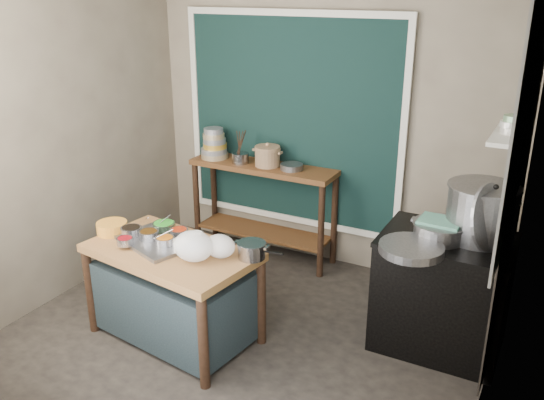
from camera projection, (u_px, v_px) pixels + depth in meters
The scene contains 30 objects.
floor at pixel (247, 333), 4.53m from camera, with size 3.50×3.00×0.02m, color #2F2A24.
back_wall at pixel (327, 119), 5.28m from camera, with size 3.50×0.02×2.80m, color gray.
left_wall at pixel (62, 133), 4.80m from camera, with size 0.02×3.00×2.80m, color gray.
right_wall at pixel (511, 204), 3.26m from camera, with size 0.02×3.00×2.80m, color gray.
curtain_panel at pixel (291, 122), 5.42m from camera, with size 2.10×0.02×1.90m, color black.
curtain_frame at pixel (291, 122), 5.41m from camera, with size 2.22×0.03×2.02m, color beige, non-canonical shape.
tile_panel at pixel (528, 108), 3.57m from camera, with size 0.02×1.70×1.70m, color #B2B2AA.
soot_patch at pixel (505, 267), 4.06m from camera, with size 0.01×1.30×1.30m, color black.
wall_shelf at pixel (510, 134), 3.95m from camera, with size 0.22×0.70×0.03m, color beige.
prep_table at pixel (174, 294), 4.35m from camera, with size 1.25×0.72×0.75m, color brown.
back_counter at pixel (263, 211), 5.66m from camera, with size 1.45×0.40×0.95m, color #583519.
stove_block at pixel (442, 294), 4.24m from camera, with size 0.90×0.68×0.85m, color black.
stove_top at pixel (448, 240), 4.09m from camera, with size 0.92×0.69×0.03m, color black.
condiment_tray at pixel (158, 241), 4.32m from camera, with size 0.60×0.43×0.03m, color gray.
condiment_bowls at pixel (159, 234), 4.32m from camera, with size 0.63×0.48×0.07m.
yellow_basin at pixel (112, 228), 4.46m from camera, with size 0.24×0.24×0.09m, color #B6772C.
saucepan at pixel (251, 250), 4.06m from camera, with size 0.21×0.21×0.12m, color gray, non-canonical shape.
plastic_bag_a at pixel (193, 246), 4.01m from camera, with size 0.29×0.25×0.22m, color white.
plastic_bag_b at pixel (220, 246), 4.06m from camera, with size 0.22×0.19×0.17m, color white.
bowl_stack at pixel (214, 145), 5.66m from camera, with size 0.27×0.27×0.30m.
utensil_cup at pixel (240, 158), 5.52m from camera, with size 0.16×0.16×0.10m, color gray.
ceramic_crock at pixel (267, 157), 5.42m from camera, with size 0.25×0.25×0.17m, color #816246, non-canonical shape.
wide_bowl at pixel (292, 167), 5.34m from camera, with size 0.21×0.21×0.05m, color gray.
stock_pot at pixel (481, 212), 4.01m from camera, with size 0.51×0.51×0.40m, color gray, non-canonical shape.
pot_lid at pixel (489, 217), 3.84m from camera, with size 0.47×0.47×0.02m, color gray.
steamer at pixel (439, 231), 4.04m from camera, with size 0.38×0.38×0.12m, color gray, non-canonical shape.
green_cloth at pixel (440, 221), 4.02m from camera, with size 0.29×0.22×0.02m, color #519380.
shallow_pan at pixel (411, 249), 3.85m from camera, with size 0.44×0.44×0.06m, color gray.
shelf_bowl_stack at pixel (511, 125), 3.90m from camera, with size 0.15×0.15×0.12m.
shelf_bowl_green at pixel (515, 123), 4.10m from camera, with size 0.13×0.13×0.05m, color gray.
Camera 1 is at (1.98, -3.33, 2.58)m, focal length 38.00 mm.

